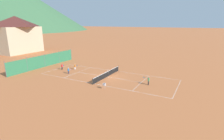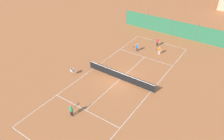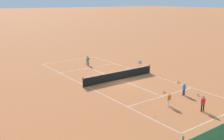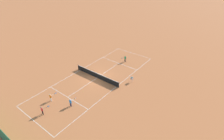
{
  "view_description": "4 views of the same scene",
  "coord_description": "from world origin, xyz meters",
  "px_view_note": "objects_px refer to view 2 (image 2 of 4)",
  "views": [
    {
      "loc": [
        -25.78,
        -14.68,
        9.45
      ],
      "look_at": [
        -0.31,
        -1.17,
        1.48
      ],
      "focal_mm": 28.0,
      "sensor_mm": 36.0,
      "label": 1
    },
    {
      "loc": [
        11.21,
        -18.01,
        15.44
      ],
      "look_at": [
        -1.05,
        -0.19,
        1.04
      ],
      "focal_mm": 35.0,
      "sensor_mm": 36.0,
      "label": 2
    },
    {
      "loc": [
        16.78,
        21.68,
        8.34
      ],
      "look_at": [
        0.46,
        -0.72,
        1.0
      ],
      "focal_mm": 42.0,
      "sensor_mm": 36.0,
      "label": 3
    },
    {
      "loc": [
        -17.0,
        18.09,
        16.58
      ],
      "look_at": [
        -1.6,
        -2.11,
        1.12
      ],
      "focal_mm": 28.0,
      "sensor_mm": 36.0,
      "label": 4
    }
  ],
  "objects_px": {
    "player_near_service": "(157,41)",
    "ball_hopper": "(72,71)",
    "tennis_net": "(120,76)",
    "tennis_ball_service_box": "(131,62)",
    "player_far_service": "(159,50)",
    "tennis_ball_by_net_left": "(100,135)",
    "tennis_ball_mid_court": "(169,62)",
    "player_near_baseline": "(137,47)",
    "tennis_ball_by_net_right": "(137,56)",
    "tennis_ball_far_corner": "(177,56)",
    "player_far_baseline": "(72,110)"
  },
  "relations": [
    {
      "from": "player_near_service",
      "to": "tennis_ball_service_box",
      "type": "bearing_deg",
      "value": -96.6
    },
    {
      "from": "player_near_baseline",
      "to": "tennis_ball_far_corner",
      "type": "bearing_deg",
      "value": 18.5
    },
    {
      "from": "player_far_service",
      "to": "tennis_ball_by_net_left",
      "type": "xyz_separation_m",
      "value": [
        1.86,
        -16.34,
        -0.66
      ]
    },
    {
      "from": "player_near_service",
      "to": "ball_hopper",
      "type": "distance_m",
      "value": 14.07
    },
    {
      "from": "player_near_baseline",
      "to": "tennis_ball_service_box",
      "type": "distance_m",
      "value": 3.45
    },
    {
      "from": "tennis_ball_mid_court",
      "to": "tennis_ball_service_box",
      "type": "distance_m",
      "value": 5.15
    },
    {
      "from": "tennis_ball_mid_court",
      "to": "ball_hopper",
      "type": "bearing_deg",
      "value": -131.93
    },
    {
      "from": "tennis_ball_service_box",
      "to": "tennis_ball_by_net_left",
      "type": "bearing_deg",
      "value": -71.94
    },
    {
      "from": "tennis_ball_by_net_right",
      "to": "player_near_baseline",
      "type": "bearing_deg",
      "value": 119.07
    },
    {
      "from": "player_near_baseline",
      "to": "player_far_service",
      "type": "bearing_deg",
      "value": 17.61
    },
    {
      "from": "tennis_ball_by_net_right",
      "to": "tennis_ball_service_box",
      "type": "relative_size",
      "value": 1.0
    },
    {
      "from": "tennis_ball_by_net_left",
      "to": "tennis_ball_service_box",
      "type": "distance_m",
      "value": 12.76
    },
    {
      "from": "tennis_ball_far_corner",
      "to": "ball_hopper",
      "type": "height_order",
      "value": "ball_hopper"
    },
    {
      "from": "player_near_service",
      "to": "tennis_net",
      "type": "bearing_deg",
      "value": -89.6
    },
    {
      "from": "player_near_service",
      "to": "player_far_baseline",
      "type": "xyz_separation_m",
      "value": [
        -0.53,
        -18.17,
        0.02
      ]
    },
    {
      "from": "tennis_net",
      "to": "tennis_ball_by_net_right",
      "type": "height_order",
      "value": "tennis_net"
    },
    {
      "from": "player_far_service",
      "to": "player_near_baseline",
      "type": "distance_m",
      "value": 3.2
    },
    {
      "from": "player_near_baseline",
      "to": "ball_hopper",
      "type": "bearing_deg",
      "value": -109.72
    },
    {
      "from": "player_far_service",
      "to": "player_near_service",
      "type": "relative_size",
      "value": 0.93
    },
    {
      "from": "player_far_service",
      "to": "player_near_baseline",
      "type": "relative_size",
      "value": 0.97
    },
    {
      "from": "player_far_service",
      "to": "player_near_baseline",
      "type": "xyz_separation_m",
      "value": [
        -3.05,
        -0.97,
        0.02
      ]
    },
    {
      "from": "tennis_ball_mid_court",
      "to": "tennis_ball_far_corner",
      "type": "bearing_deg",
      "value": 81.5
    },
    {
      "from": "tennis_net",
      "to": "player_near_service",
      "type": "distance_m",
      "value": 10.5
    },
    {
      "from": "tennis_ball_service_box",
      "to": "ball_hopper",
      "type": "height_order",
      "value": "ball_hopper"
    },
    {
      "from": "tennis_net",
      "to": "player_near_service",
      "type": "bearing_deg",
      "value": 90.4
    },
    {
      "from": "player_near_baseline",
      "to": "tennis_ball_service_box",
      "type": "xyz_separation_m",
      "value": [
        0.95,
        -3.25,
        -0.68
      ]
    },
    {
      "from": "tennis_ball_by_net_left",
      "to": "ball_hopper",
      "type": "distance_m",
      "value": 10.11
    },
    {
      "from": "tennis_net",
      "to": "tennis_ball_service_box",
      "type": "relative_size",
      "value": 139.09
    },
    {
      "from": "tennis_net",
      "to": "ball_hopper",
      "type": "xyz_separation_m",
      "value": [
        -5.3,
        -2.56,
        0.16
      ]
    },
    {
      "from": "tennis_ball_by_net_right",
      "to": "player_near_service",
      "type": "bearing_deg",
      "value": 76.97
    },
    {
      "from": "player_near_baseline",
      "to": "tennis_ball_by_net_right",
      "type": "height_order",
      "value": "player_near_baseline"
    },
    {
      "from": "player_near_baseline",
      "to": "tennis_ball_by_net_left",
      "type": "height_order",
      "value": "player_near_baseline"
    },
    {
      "from": "tennis_ball_far_corner",
      "to": "tennis_ball_by_net_left",
      "type": "xyz_separation_m",
      "value": [
        -0.51,
        -17.19,
        0.0
      ]
    },
    {
      "from": "player_far_service",
      "to": "tennis_ball_by_net_left",
      "type": "height_order",
      "value": "player_far_service"
    },
    {
      "from": "tennis_ball_mid_court",
      "to": "ball_hopper",
      "type": "height_order",
      "value": "ball_hopper"
    },
    {
      "from": "tennis_ball_far_corner",
      "to": "player_near_baseline",
      "type": "bearing_deg",
      "value": -161.5
    },
    {
      "from": "tennis_ball_mid_court",
      "to": "tennis_ball_by_net_right",
      "type": "bearing_deg",
      "value": -167.36
    },
    {
      "from": "player_near_service",
      "to": "player_near_baseline",
      "type": "xyz_separation_m",
      "value": [
        -1.7,
        -3.21,
        -0.03
      ]
    },
    {
      "from": "player_near_service",
      "to": "tennis_ball_by_net_left",
      "type": "height_order",
      "value": "player_near_service"
    },
    {
      "from": "tennis_ball_by_net_left",
      "to": "tennis_ball_service_box",
      "type": "bearing_deg",
      "value": 108.06
    },
    {
      "from": "player_near_service",
      "to": "tennis_ball_mid_court",
      "type": "relative_size",
      "value": 19.31
    },
    {
      "from": "tennis_ball_far_corner",
      "to": "tennis_ball_service_box",
      "type": "bearing_deg",
      "value": -131.44
    },
    {
      "from": "tennis_net",
      "to": "tennis_ball_by_net_right",
      "type": "distance_m",
      "value": 6.19
    },
    {
      "from": "tennis_net",
      "to": "ball_hopper",
      "type": "bearing_deg",
      "value": -154.25
    },
    {
      "from": "player_far_baseline",
      "to": "tennis_ball_by_net_left",
      "type": "distance_m",
      "value": 3.83
    },
    {
      "from": "player_near_service",
      "to": "tennis_ball_service_box",
      "type": "distance_m",
      "value": 6.54
    },
    {
      "from": "ball_hopper",
      "to": "tennis_ball_mid_court",
      "type": "bearing_deg",
      "value": 48.07
    },
    {
      "from": "tennis_ball_service_box",
      "to": "tennis_ball_mid_court",
      "type": "bearing_deg",
      "value": 36.03
    },
    {
      "from": "tennis_net",
      "to": "tennis_ball_by_net_left",
      "type": "bearing_deg",
      "value": -68.83
    },
    {
      "from": "player_far_baseline",
      "to": "ball_hopper",
      "type": "distance_m",
      "value": 6.94
    }
  ]
}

